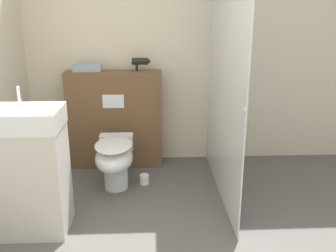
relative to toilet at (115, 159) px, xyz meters
name	(u,v)px	position (x,y,z in m)	size (l,w,h in m)	color
wall_back	(159,49)	(0.45, 0.80, 0.93)	(8.00, 0.06, 2.50)	beige
partition_panel	(115,120)	(-0.04, 0.60, 0.21)	(1.00, 0.23, 1.05)	brown
shower_glass	(224,81)	(0.99, -0.05, 0.75)	(0.04, 1.65, 2.13)	silver
toilet	(115,159)	(0.00, 0.00, 0.00)	(0.35, 0.61, 0.49)	white
sink_vanity	(23,171)	(-0.63, -0.64, 0.18)	(0.64, 0.41, 1.13)	beige
hair_drier	(141,62)	(0.25, 0.62, 0.83)	(0.20, 0.07, 0.14)	black
folded_towel	(87,68)	(-0.30, 0.60, 0.77)	(0.29, 0.12, 0.07)	#8C9EAD
spare_toilet_roll	(144,179)	(0.27, 0.11, -0.27)	(0.09, 0.09, 0.10)	white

